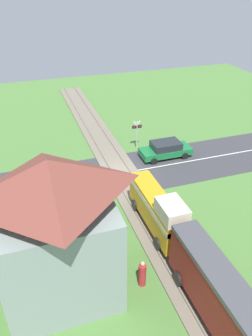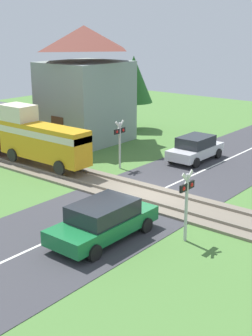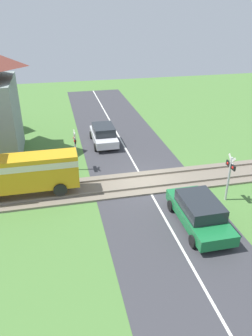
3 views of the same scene
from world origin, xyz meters
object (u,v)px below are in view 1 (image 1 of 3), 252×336
(car_far_side, at_px, (37,190))
(pedestrian_by_station, at_px, (142,274))
(crossing_signal_west_approach, at_px, (137,131))
(car_near_crossing, at_px, (166,149))
(train, at_px, (184,245))
(crossing_signal_east_approach, at_px, (100,187))
(station_building, at_px, (57,234))

(car_far_side, relative_size, pedestrian_by_station, 2.43)
(crossing_signal_west_approach, bearing_deg, pedestrian_by_station, 70.85)
(car_near_crossing, xyz_separation_m, pedestrian_by_station, (6.99, 12.40, -0.02))
(train, xyz_separation_m, crossing_signal_west_approach, (-2.78, -14.67, -0.08))
(car_far_side, bearing_deg, train, 126.24)
(car_near_crossing, bearing_deg, crossing_signal_east_approach, 35.98)
(crossing_signal_east_approach, distance_m, pedestrian_by_station, 7.13)
(crossing_signal_west_approach, bearing_deg, car_near_crossing, 126.40)
(car_near_crossing, height_order, crossing_signal_west_approach, crossing_signal_west_approach)
(crossing_signal_west_approach, xyz_separation_m, crossing_signal_east_approach, (5.55, 7.83, 0.00))
(pedestrian_by_station, bearing_deg, car_far_side, -65.01)
(crossing_signal_west_approach, relative_size, station_building, 0.35)
(crossing_signal_east_approach, height_order, station_building, station_building)
(crossing_signal_east_approach, relative_size, pedestrian_by_station, 1.67)
(crossing_signal_east_approach, bearing_deg, car_far_side, -31.42)
(train, xyz_separation_m, car_far_side, (6.83, -9.31, -1.09))
(car_far_side, xyz_separation_m, pedestrian_by_station, (-4.44, 9.52, -0.02))
(crossing_signal_east_approach, xyz_separation_m, station_building, (3.54, 6.00, 1.99))
(train, height_order, station_building, station_building)
(crossing_signal_east_approach, bearing_deg, station_building, 59.40)
(pedestrian_by_station, bearing_deg, car_near_crossing, -119.41)
(train, bearing_deg, pedestrian_by_station, 4.91)
(car_near_crossing, bearing_deg, pedestrian_by_station, 60.59)
(train, distance_m, car_far_side, 11.60)
(car_far_side, relative_size, crossing_signal_east_approach, 1.46)
(train, bearing_deg, station_building, -7.60)
(car_far_side, bearing_deg, crossing_signal_east_approach, 148.58)
(train, relative_size, car_far_side, 3.28)
(pedestrian_by_station, bearing_deg, crossing_signal_west_approach, -109.15)
(car_near_crossing, relative_size, pedestrian_by_station, 2.77)
(train, distance_m, crossing_signal_west_approach, 14.93)
(car_far_side, distance_m, crossing_signal_east_approach, 4.85)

